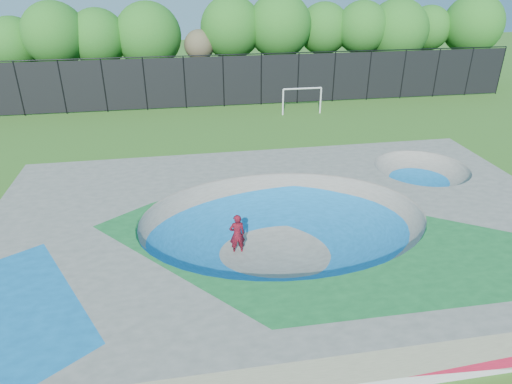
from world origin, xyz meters
TOP-DOWN VIEW (x-y plane):
  - ground at (0.00, 0.00)m, footprint 120.00×120.00m
  - skate_deck at (0.00, 0.00)m, footprint 22.00×14.00m
  - skater at (-1.77, 0.05)m, footprint 0.65×0.46m
  - skateboard at (-1.77, 0.05)m, footprint 0.81×0.38m
  - soccer_goal at (5.53, 17.87)m, footprint 3.02×0.12m
  - fence at (0.00, 21.00)m, footprint 48.09×0.09m
  - treeline at (1.80, 26.19)m, footprint 52.08×6.78m

SIDE VIEW (x-z plane):
  - ground at x=0.00m, z-range 0.00..0.00m
  - skateboard at x=-1.77m, z-range 0.00..0.05m
  - skate_deck at x=0.00m, z-range 0.00..1.50m
  - skater at x=-1.77m, z-range 0.00..1.68m
  - soccer_goal at x=5.53m, z-range 0.38..2.38m
  - fence at x=0.00m, z-range 0.08..4.12m
  - treeline at x=1.80m, z-range 0.86..9.07m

